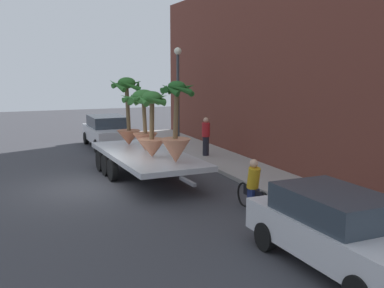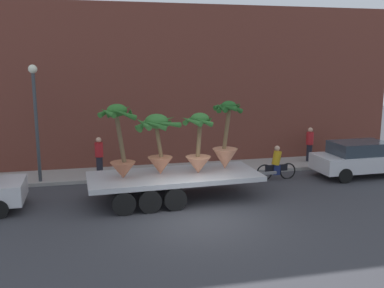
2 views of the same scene
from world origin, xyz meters
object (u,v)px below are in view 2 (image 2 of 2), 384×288
Objects in this scene: cyclist at (276,165)px; flatbed_trailer at (168,180)px; potted_palm_middle at (226,143)px; parked_car at (362,158)px; pedestrian_far_left at (310,144)px; potted_palm_rear at (199,147)px; pedestrian_near_gate at (99,156)px; potted_palm_extra at (158,141)px; potted_palm_front at (121,144)px; street_lamp at (35,108)px.

flatbed_trailer is at bearing -161.43° from cyclist.
potted_palm_middle reaches higher than parked_car.
cyclist is 3.65m from pedestrian_far_left.
flatbed_trailer is at bearing 177.73° from potted_palm_rear.
parked_car is (6.71, 1.00, -1.16)m from potted_palm_middle.
pedestrian_far_left reaches higher than cyclist.
pedestrian_near_gate is 10.34m from pedestrian_far_left.
potted_palm_middle reaches higher than potted_palm_extra.
potted_palm_front reaches higher than potted_palm_rear.
cyclist is (5.10, 1.71, -0.11)m from flatbed_trailer.
potted_palm_extra is at bearing -163.81° from cyclist.
street_lamp is at bearing 133.96° from potted_palm_front.
potted_palm_middle is at bearing -20.92° from street_lamp.
parked_car is (3.98, -0.31, 0.16)m from cyclist.
cyclist is at bearing 24.07° from potted_palm_rear.
potted_palm_extra is at bearing -33.62° from street_lamp.
potted_palm_extra is 1.32× the size of pedestrian_near_gate.
flatbed_trailer is 5.38m from cyclist.
potted_palm_front reaches higher than flatbed_trailer.
potted_palm_middle reaches higher than pedestrian_far_left.
potted_palm_middle is 0.55× the size of street_lamp.
flatbed_trailer is 1.53× the size of street_lamp.
parked_car is 2.89m from pedestrian_far_left.
potted_palm_extra is (1.38, 0.27, -0.01)m from potted_palm_front.
potted_palm_rear is 0.47× the size of street_lamp.
street_lamp is at bearing -170.88° from pedestrian_near_gate.
potted_palm_front reaches higher than potted_palm_extra.
parked_car is 2.62× the size of pedestrian_near_gate.
potted_palm_extra is 9.18m from pedestrian_far_left.
flatbed_trailer is 4.02× the size of cyclist.
cyclist is 10.42m from street_lamp.
potted_palm_middle reaches higher than cyclist.
potted_palm_middle is 1.55× the size of pedestrian_near_gate.
street_lamp is (-2.46, -0.40, 2.19)m from pedestrian_near_gate.
potted_palm_front is at bearing -46.04° from street_lamp.
flatbed_trailer is 1.65× the size of parked_car.
potted_palm_front reaches higher than pedestrian_far_left.
potted_palm_extra reaches higher than flatbed_trailer.
potted_palm_middle is 4.11m from potted_palm_front.
potted_palm_middle is at bearing 7.45° from potted_palm_front.
flatbed_trailer is 1.66m from potted_palm_rear.
potted_palm_middle is 6.68m from pedestrian_far_left.
potted_palm_extra is at bearing -58.49° from pedestrian_near_gate.
pedestrian_near_gate reaches higher than flatbed_trailer.
flatbed_trailer is at bearing -152.98° from pedestrian_far_left.
parked_car is 14.29m from street_lamp.
potted_palm_extra is 5.86m from cyclist.
cyclist is at bearing -13.83° from pedestrian_near_gate.
potted_palm_extra is at bearing 157.66° from flatbed_trailer.
potted_palm_extra is 1.23× the size of cyclist.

